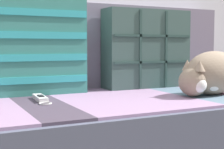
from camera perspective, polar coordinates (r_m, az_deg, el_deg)
The scene contains 6 objects.
couch at distance 1.50m, azimuth -2.32°, elevation -11.24°, with size 1.83×0.84×0.39m.
sofa_backrest at distance 1.77m, azimuth -7.02°, elevation 4.74°, with size 1.79×0.14×0.43m.
throw_pillow_quilted at distance 1.80m, azimuth 5.76°, elevation 4.27°, with size 0.46×0.14×0.40m.
throw_pillow_striped at distance 1.57m, azimuth -11.86°, elevation 4.60°, with size 0.40×0.14×0.43m.
sleeping_cat at distance 1.57m, azimuth 16.09°, elevation -0.02°, with size 0.38×0.22×0.19m.
game_remote_far at distance 1.39m, azimuth -11.79°, elevation -3.92°, with size 0.05×0.20×0.02m.
Camera 1 is at (-0.58, -1.19, 0.61)m, focal length 55.00 mm.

